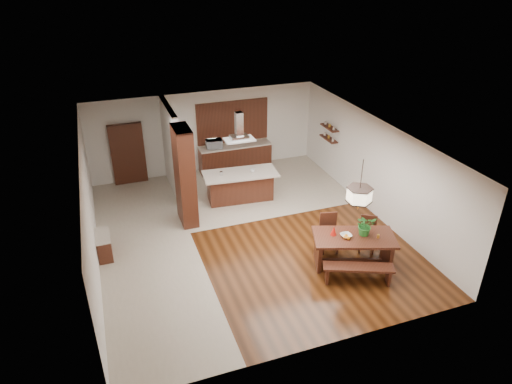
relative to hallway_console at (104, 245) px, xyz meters
name	(u,v)px	position (x,y,z in m)	size (l,w,h in m)	color
room_shell	(245,166)	(3.81, -0.20, 1.75)	(9.00, 9.04, 2.92)	#351909
tile_hallway	(148,251)	(1.06, -0.20, -0.31)	(2.50, 9.00, 0.01)	#BBAE9B
tile_kitchen	(258,188)	(5.06, 2.30, -0.31)	(5.50, 4.00, 0.01)	#BBAE9B
soffit_band	(245,137)	(3.81, -0.20, 2.57)	(8.00, 9.00, 0.02)	#432710
partition_pier	(185,177)	(2.41, 1.00, 1.14)	(0.45, 1.00, 2.90)	black
partition_stub	(171,150)	(2.41, 3.10, 1.14)	(0.18, 2.40, 2.90)	silver
hallway_console	(104,245)	(0.00, 0.00, 0.00)	(0.37, 0.88, 0.63)	black
hallway_doorway	(128,154)	(1.11, 4.20, 0.74)	(1.10, 0.20, 2.10)	black
rear_counter	(235,157)	(4.81, 4.00, 0.16)	(2.60, 0.62, 0.95)	black
kitchen_window	(232,121)	(4.81, 4.26, 1.44)	(2.60, 0.08, 1.50)	brown
shelf_lower	(329,139)	(7.68, 2.40, 1.08)	(0.26, 0.90, 0.04)	black
shelf_upper	(329,128)	(7.68, 2.40, 1.49)	(0.26, 0.90, 0.04)	black
dining_table	(353,244)	(5.87, -2.49, 0.30)	(2.22, 1.61, 0.83)	black
dining_bench	(358,274)	(5.63, -3.17, -0.08)	(1.67, 0.36, 0.47)	black
dining_chair_left	(329,234)	(5.60, -1.74, 0.21)	(0.46, 0.46, 1.04)	black
dining_chair_right	(368,235)	(6.55, -2.08, 0.17)	(0.43, 0.43, 0.96)	black
pendant_lantern	(360,185)	(5.87, -2.49, 1.93)	(0.64, 0.64, 1.31)	#F8E5BE
foliage_plant	(365,225)	(6.14, -2.50, 0.79)	(0.48, 0.42, 0.53)	#267228
fruit_bowl	(346,236)	(5.67, -2.44, 0.55)	(0.27, 0.27, 0.07)	beige
napkin_cone	(334,231)	(5.41, -2.25, 0.64)	(0.15, 0.15, 0.24)	red
gold_ornament	(378,236)	(6.38, -2.74, 0.57)	(0.07, 0.07, 0.09)	gold
kitchen_island	(240,186)	(4.27, 1.74, 0.17)	(2.39, 1.20, 0.95)	black
range_hood	(239,126)	(4.27, 1.75, 2.15)	(0.90, 0.55, 0.87)	silver
island_cup	(253,171)	(4.65, 1.62, 0.69)	(0.13, 0.13, 0.10)	silver
microwave	(214,144)	(4.04, 3.97, 0.79)	(0.55, 0.38, 0.31)	silver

